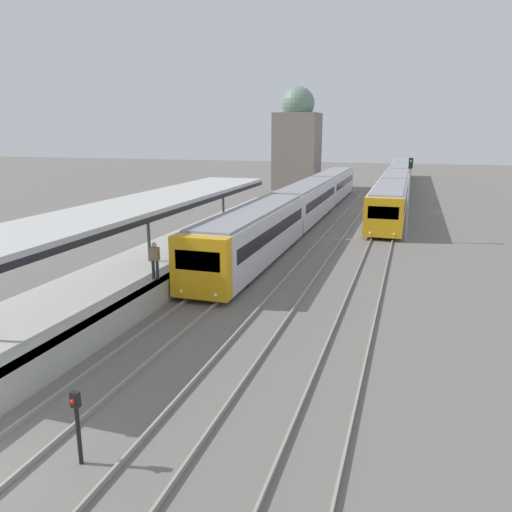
{
  "coord_description": "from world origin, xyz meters",
  "views": [
    {
      "loc": [
        8.54,
        -7.02,
        7.36
      ],
      "look_at": [
        1.69,
        14.86,
        1.65
      ],
      "focal_mm": 35.0,
      "sensor_mm": 36.0,
      "label": 1
    }
  ],
  "objects_px": {
    "train_near": "(306,201)",
    "train_far": "(398,180)",
    "person_on_platform": "(155,258)",
    "signal_post_near": "(77,420)",
    "signal_mast_far": "(409,191)"
  },
  "relations": [
    {
      "from": "train_near",
      "to": "train_far",
      "type": "xyz_separation_m",
      "value": [
        6.76,
        21.6,
        -0.01
      ]
    },
    {
      "from": "person_on_platform",
      "to": "train_near",
      "type": "xyz_separation_m",
      "value": [
        2.02,
        22.51,
        -0.26
      ]
    },
    {
      "from": "person_on_platform",
      "to": "signal_post_near",
      "type": "height_order",
      "value": "person_on_platform"
    },
    {
      "from": "person_on_platform",
      "to": "signal_mast_far",
      "type": "relative_size",
      "value": 0.29
    },
    {
      "from": "person_on_platform",
      "to": "train_near",
      "type": "distance_m",
      "value": 22.61
    },
    {
      "from": "train_near",
      "to": "signal_post_near",
      "type": "relative_size",
      "value": 24.94
    },
    {
      "from": "train_far",
      "to": "signal_mast_far",
      "type": "distance_m",
      "value": 27.87
    },
    {
      "from": "train_near",
      "to": "signal_post_near",
      "type": "bearing_deg",
      "value": -86.95
    },
    {
      "from": "signal_mast_far",
      "to": "train_far",
      "type": "bearing_deg",
      "value": 93.22
    },
    {
      "from": "train_near",
      "to": "train_far",
      "type": "bearing_deg",
      "value": 72.62
    },
    {
      "from": "signal_post_near",
      "to": "train_near",
      "type": "bearing_deg",
      "value": 93.05
    },
    {
      "from": "person_on_platform",
      "to": "signal_mast_far",
      "type": "bearing_deg",
      "value": 57.69
    },
    {
      "from": "train_near",
      "to": "signal_mast_far",
      "type": "distance_m",
      "value": 10.51
    },
    {
      "from": "person_on_platform",
      "to": "train_near",
      "type": "height_order",
      "value": "train_near"
    },
    {
      "from": "person_on_platform",
      "to": "train_near",
      "type": "bearing_deg",
      "value": 84.88
    }
  ]
}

